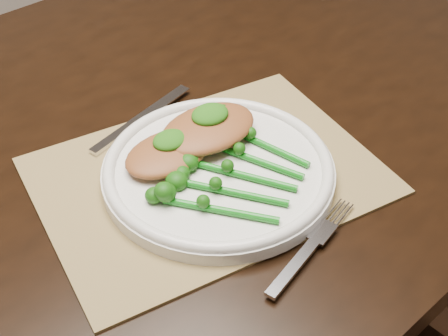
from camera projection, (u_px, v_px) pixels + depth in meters
dining_table at (146, 302)px, 1.11m from camera, size 1.64×0.97×0.75m
placemat at (208, 175)px, 0.80m from camera, size 0.47×0.38×0.00m
dinner_plate at (218, 169)px, 0.79m from camera, size 0.29×0.29×0.03m
knife at (133, 124)px, 0.87m from camera, size 0.19×0.06×0.01m
fork at (316, 240)px, 0.71m from camera, size 0.17×0.06×0.01m
chicken_fillet_left at (168, 153)px, 0.79m from camera, size 0.12×0.08×0.02m
chicken_fillet_right at (208, 128)px, 0.81m from camera, size 0.14×0.09×0.03m
pesto_dollop_left at (170, 140)px, 0.78m from camera, size 0.05×0.04×0.02m
pesto_dollop_right at (210, 114)px, 0.81m from camera, size 0.05×0.04×0.02m
broccolini_bundle at (243, 175)px, 0.77m from camera, size 0.22×0.22×0.04m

